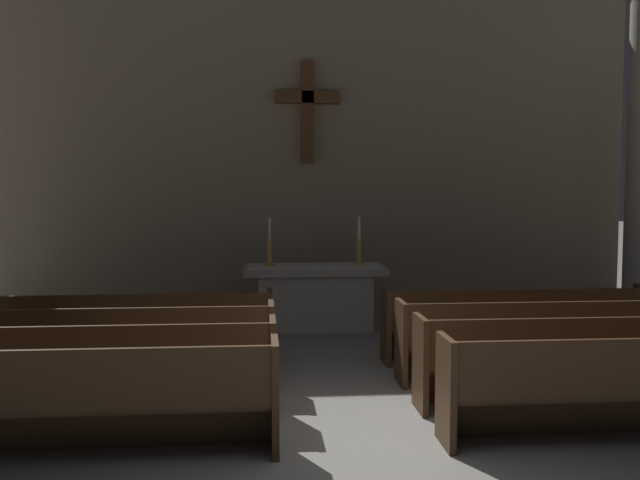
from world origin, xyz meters
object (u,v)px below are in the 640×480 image
pew_right_row_3 (548,340)px  altar (315,296)px  pew_left_row_3 (114,348)px  pew_right_row_4 (518,324)px  pew_left_row_4 (130,331)px  pew_right_row_2 (587,360)px  candlestick_left (270,250)px  pew_left_row_2 (93,371)px  pew_right_row_1 (638,387)px  pew_left_row_1 (66,401)px  candlestick_right (359,249)px

pew_right_row_3 → altar: bearing=127.3°
pew_left_row_3 → altar: 4.03m
pew_left_row_3 → pew_right_row_4: (4.88, 0.96, 0.00)m
pew_left_row_4 → altar: 3.32m
pew_left_row_3 → pew_left_row_4: size_ratio=1.00×
pew_right_row_4 → altar: 3.32m
pew_right_row_4 → altar: bearing=137.4°
pew_right_row_2 → candlestick_left: bearing=127.0°
pew_left_row_2 → pew_left_row_3: same height
pew_left_row_4 → pew_right_row_2: (4.88, -1.92, 0.00)m
pew_left_row_2 → pew_left_row_3: (0.00, 0.96, 0.00)m
pew_right_row_1 → pew_right_row_2: (0.00, 0.96, 0.00)m
pew_right_row_2 → pew_right_row_4: size_ratio=1.00×
pew_left_row_2 → pew_right_row_4: same height
pew_left_row_1 → pew_left_row_2: 0.96m
altar → pew_left_row_3: bearing=-127.3°
pew_right_row_2 → candlestick_left: (-3.14, 4.16, 0.78)m
pew_right_row_2 → candlestick_right: size_ratio=4.57×
candlestick_left → pew_left_row_1: bearing=-108.8°
pew_left_row_3 → pew_left_row_4: (0.00, 0.96, 0.00)m
pew_left_row_2 → pew_right_row_4: bearing=21.4°
pew_left_row_1 → pew_left_row_2: same height
pew_left_row_4 → pew_right_row_2: 5.24m
pew_left_row_1 → pew_right_row_2: same height
pew_left_row_3 → pew_right_row_1: (4.88, -1.92, 0.00)m
pew_right_row_1 → candlestick_right: bearing=108.8°
pew_left_row_4 → pew_right_row_2: size_ratio=1.00×
pew_right_row_2 → altar: bearing=120.4°
pew_left_row_3 → pew_right_row_4: same height
pew_left_row_2 → altar: (2.44, 4.16, 0.06)m
pew_right_row_2 → candlestick_right: (-1.74, 4.16, 0.78)m
pew_left_row_2 → pew_right_row_3: bearing=11.1°
pew_right_row_4 → altar: (-2.44, 2.25, 0.06)m
pew_right_row_3 → candlestick_left: candlestick_left is taller
pew_left_row_1 → candlestick_left: 5.46m
pew_right_row_3 → pew_right_row_2: bearing=-90.0°
pew_right_row_4 → pew_left_row_1: bearing=-149.5°
pew_right_row_1 → pew_right_row_4: bearing=90.0°
pew_right_row_1 → pew_right_row_4: size_ratio=1.00×
pew_right_row_1 → candlestick_right: (-1.74, 5.12, 0.78)m
candlestick_right → candlestick_left: bearing=180.0°
pew_left_row_1 → pew_right_row_3: size_ratio=1.00×
pew_right_row_1 → pew_right_row_3: size_ratio=1.00×
candlestick_left → pew_right_row_1: bearing=-58.5°
pew_left_row_1 → pew_right_row_1: 4.88m
pew_left_row_3 → pew_right_row_1: bearing=-21.4°
pew_left_row_4 → pew_left_row_3: bearing=-90.0°
pew_left_row_1 → pew_right_row_1: bearing=0.0°
pew_right_row_1 → candlestick_left: size_ratio=4.57×
altar → candlestick_right: (0.70, 0.00, 0.72)m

